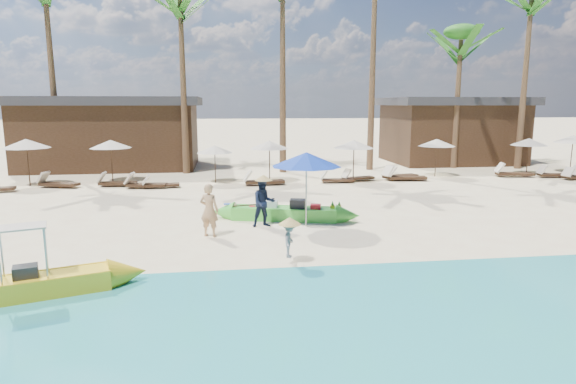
{
  "coord_description": "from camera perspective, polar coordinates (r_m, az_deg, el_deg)",
  "views": [
    {
      "loc": [
        -1.22,
        -13.4,
        3.86
      ],
      "look_at": [
        0.84,
        2.0,
        1.02
      ],
      "focal_mm": 30.0,
      "sensor_mm": 36.0,
      "label": 1
    }
  ],
  "objects": [
    {
      "name": "pavilion_east",
      "position": [
        34.49,
        18.73,
        7.04
      ],
      "size": [
        8.8,
        6.6,
        4.3
      ],
      "color": "#392417",
      "rests_on": "ground"
    },
    {
      "name": "pavilion_west",
      "position": [
        31.68,
        -20.11,
        6.7
      ],
      "size": [
        10.8,
        6.6,
        4.3
      ],
      "color": "#392417",
      "rests_on": "ground"
    },
    {
      "name": "resort_parasol_7",
      "position": [
        24.38,
        7.83,
        5.64
      ],
      "size": [
        2.04,
        2.04,
        2.11
      ],
      "color": "#392417",
      "rests_on": "ground"
    },
    {
      "name": "lounger_7_left",
      "position": [
        24.76,
        8.08,
        1.73
      ],
      "size": [
        1.81,
        1.0,
        0.59
      ],
      "rotation": [
        0.0,
        0.0,
        0.28
      ],
      "color": "#392417",
      "rests_on": "ground"
    },
    {
      "name": "palm_4",
      "position": [
        28.18,
        -0.65,
        21.79
      ],
      "size": [
        2.08,
        2.08,
        11.7
      ],
      "color": "brown",
      "rests_on": "ground"
    },
    {
      "name": "lounger_6_left",
      "position": [
        23.29,
        -3.12,
        1.35
      ],
      "size": [
        2.01,
        0.71,
        0.67
      ],
      "rotation": [
        0.0,
        0.0,
        0.05
      ],
      "color": "#392417",
      "rests_on": "ground"
    },
    {
      "name": "ground",
      "position": [
        14.0,
        -2.34,
        -5.67
      ],
      "size": [
        240.0,
        240.0,
        0.0
      ],
      "primitive_type": "plane",
      "color": "#FFEFBC",
      "rests_on": "ground"
    },
    {
      "name": "lounger_9_right",
      "position": [
        29.36,
        28.91,
        1.9
      ],
      "size": [
        1.85,
        0.8,
        0.61
      ],
      "rotation": [
        0.0,
        0.0,
        -0.14
      ],
      "color": "#392417",
      "rests_on": "ground"
    },
    {
      "name": "palm_2",
      "position": [
        30.41,
        -26.77,
        19.37
      ],
      "size": [
        2.08,
        2.08,
        11.33
      ],
      "color": "brown",
      "rests_on": "ground"
    },
    {
      "name": "resort_parasol_6",
      "position": [
        24.16,
        -2.22,
        5.61
      ],
      "size": [
        2.01,
        2.01,
        2.07
      ],
      "color": "#392417",
      "rests_on": "ground"
    },
    {
      "name": "lounger_10_left",
      "position": [
        29.17,
        30.99,
        1.65
      ],
      "size": [
        1.82,
        0.89,
        0.59
      ],
      "rotation": [
        0.0,
        0.0,
        0.21
      ],
      "color": "#392417",
      "rests_on": "ground"
    },
    {
      "name": "resort_parasol_5",
      "position": [
        24.14,
        -8.68,
        5.03
      ],
      "size": [
        1.8,
        1.8,
        1.86
      ],
      "color": "#392417",
      "rests_on": "ground"
    },
    {
      "name": "lounger_3_right",
      "position": [
        25.1,
        -25.75,
        0.97
      ],
      "size": [
        2.01,
        1.13,
        0.65
      ],
      "rotation": [
        0.0,
        0.0,
        -0.3
      ],
      "color": "#392417",
      "rests_on": "ground"
    },
    {
      "name": "lounger_4_left",
      "position": [
        24.36,
        -19.82,
        1.1
      ],
      "size": [
        1.84,
        0.71,
        0.61
      ],
      "rotation": [
        0.0,
        0.0,
        -0.09
      ],
      "color": "#392417",
      "rests_on": "ground"
    },
    {
      "name": "yellow_canoe",
      "position": [
        11.23,
        -29.72,
        -9.86
      ],
      "size": [
        5.58,
        2.16,
        1.49
      ],
      "rotation": [
        0.0,
        0.0,
        0.32
      ],
      "color": "yellow",
      "rests_on": "ground"
    },
    {
      "name": "resort_parasol_3",
      "position": [
        26.08,
        -28.61,
        5.06
      ],
      "size": [
        2.18,
        2.18,
        2.25
      ],
      "color": "#392417",
      "rests_on": "ground"
    },
    {
      "name": "lounger_6_right",
      "position": [
        24.1,
        5.6,
        1.54
      ],
      "size": [
        1.7,
        0.66,
        0.57
      ],
      "rotation": [
        0.0,
        0.0,
        -0.09
      ],
      "color": "#392417",
      "rests_on": "ground"
    },
    {
      "name": "lounger_7_right",
      "position": [
        25.69,
        12.92,
        1.95
      ],
      "size": [
        2.09,
        1.17,
        0.68
      ],
      "rotation": [
        0.0,
        0.0,
        0.3
      ],
      "color": "#392417",
      "rests_on": "ground"
    },
    {
      "name": "blue_umbrella",
      "position": [
        15.13,
        2.2,
        3.88
      ],
      "size": [
        2.22,
        2.22,
        2.39
      ],
      "color": "#99999E",
      "rests_on": "ground"
    },
    {
      "name": "resort_parasol_9",
      "position": [
        29.81,
        26.67,
        5.33
      ],
      "size": [
        1.96,
        1.96,
        2.02
      ],
      "color": "#392417",
      "rests_on": "ground"
    },
    {
      "name": "green_canoe",
      "position": [
        16.29,
        -0.42,
        -2.49
      ],
      "size": [
        5.55,
        1.79,
        0.72
      ],
      "rotation": [
        0.0,
        0.0,
        -0.26
      ],
      "color": "#4ACD3E",
      "rests_on": "ground"
    },
    {
      "name": "palm_3",
      "position": [
        28.16,
        -12.62,
        19.75
      ],
      "size": [
        2.08,
        2.08,
        10.52
      ],
      "color": "brown",
      "rests_on": "ground"
    },
    {
      "name": "resort_parasol_4",
      "position": [
        25.81,
        -20.29,
        5.35
      ],
      "size": [
        2.04,
        2.04,
        2.1
      ],
      "color": "#392417",
      "rests_on": "ground"
    },
    {
      "name": "vendor_green",
      "position": [
        15.31,
        -2.9,
        -1.28
      ],
      "size": [
        0.84,
        0.7,
        1.56
      ],
      "primitive_type": "imported",
      "rotation": [
        0.0,
        0.0,
        0.16
      ],
      "color": "#121B33",
      "rests_on": "ground"
    },
    {
      "name": "tourist",
      "position": [
        14.35,
        -9.32,
        -2.13
      ],
      "size": [
        0.68,
        0.58,
        1.59
      ],
      "primitive_type": "imported",
      "rotation": [
        0.0,
        0.0,
        2.72
      ],
      "color": "tan",
      "rests_on": "ground"
    },
    {
      "name": "palm_6",
      "position": [
        31.42,
        19.76,
        15.59
      ],
      "size": [
        2.08,
        2.08,
        8.51
      ],
      "color": "brown",
      "rests_on": "ground"
    },
    {
      "name": "resort_parasol_8",
      "position": [
        27.17,
        17.21,
        5.61
      ],
      "size": [
        1.97,
        1.97,
        2.03
      ],
      "color": "#392417",
      "rests_on": "ground"
    },
    {
      "name": "lounger_5_left",
      "position": [
        23.26,
        -15.04,
        0.91
      ],
      "size": [
        1.73,
        0.71,
        0.57
      ],
      "rotation": [
        0.0,
        0.0,
        0.12
      ],
      "color": "#392417",
      "rests_on": "ground"
    },
    {
      "name": "palm_7",
      "position": [
        32.8,
        26.8,
        18.29
      ],
      "size": [
        2.08,
        2.08,
        11.08
      ],
      "color": "brown",
      "rests_on": "ground"
    },
    {
      "name": "lounger_9_left",
      "position": [
        28.62,
        25.03,
        2.08
      ],
      "size": [
        2.08,
        1.01,
        0.68
      ],
      "rotation": [
        0.0,
        0.0,
        -0.2
      ],
      "color": "#392417",
      "rests_on": "ground"
    },
    {
      "name": "lounger_8_left",
      "position": [
        25.37,
        13.7,
        1.8
      ],
      "size": [
        2.01,
        0.84,
        0.66
      ],
      "rotation": [
        0.0,
        0.0,
        -0.13
      ],
      "color": "#392417",
      "rests_on": "ground"
    },
    {
      "name": "vendor_yellow",
      "position": [
        11.73,
        0.2,
        -5.67
      ],
      "size": [
        0.47,
        0.64,
        0.88
      ],
      "primitive_type": "imported",
      "rotation": [
        0.0,
        0.0,
        1.29
      ],
      "color": "gray",
      "rests_on": "ground"
    },
    {
      "name": "resort_parasol_10",
      "position": [
        31.74,
        30.72,
        5.42
      ],
      "size": [
        2.08,
        2.08,
        2.14
      ],
      "color": "#392417",
      "rests_on": "ground"
    },
    {
      "name": "wet_sand_strip",
      "position": [
        9.33,
        0.58,
        -14.09
      ],
      "size": [
        240.0,
        4.5,
        0.01
      ],
      "primitive_type": "cube",
      "color": "tan",
      "rests_on": "ground"
    },
    {
      "name": "lounger_4_right",
      "position": [
        23.42,
        -16.75,
        0.95
      ],
      "size": [
        1.97,
        0.82,
        0.65
      ],
      "rotation": [
        0.0,
        0.0,
        -0.13
      ],
      "color": "#392417",
      "rests_on": "ground"
    }
  ]
}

